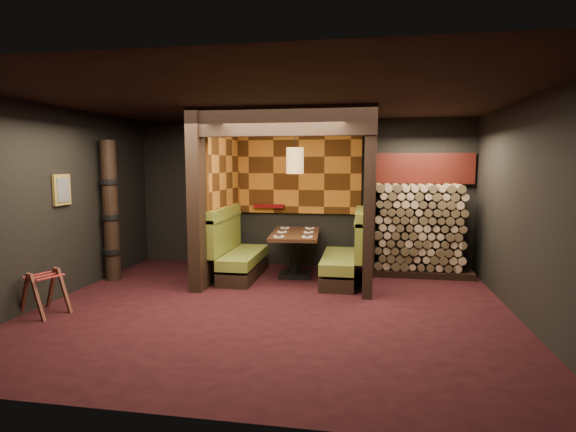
# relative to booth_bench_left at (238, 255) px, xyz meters

# --- Properties ---
(floor) EXTENTS (6.50, 5.50, 0.02)m
(floor) POSITION_rel_booth_bench_left_xyz_m (0.96, -1.65, -0.41)
(floor) COLOR black
(floor) RESTS_ON ground
(ceiling) EXTENTS (6.50, 5.50, 0.02)m
(ceiling) POSITION_rel_booth_bench_left_xyz_m (0.96, -1.65, 2.46)
(ceiling) COLOR black
(ceiling) RESTS_ON ground
(wall_back) EXTENTS (6.50, 0.02, 2.85)m
(wall_back) POSITION_rel_booth_bench_left_xyz_m (0.96, 1.11, 1.02)
(wall_back) COLOR black
(wall_back) RESTS_ON ground
(wall_front) EXTENTS (6.50, 0.02, 2.85)m
(wall_front) POSITION_rel_booth_bench_left_xyz_m (0.96, -4.41, 1.02)
(wall_front) COLOR black
(wall_front) RESTS_ON ground
(wall_left) EXTENTS (0.02, 5.50, 2.85)m
(wall_left) POSITION_rel_booth_bench_left_xyz_m (-2.30, -1.65, 1.02)
(wall_left) COLOR black
(wall_left) RESTS_ON ground
(wall_right) EXTENTS (0.02, 5.50, 2.85)m
(wall_right) POSITION_rel_booth_bench_left_xyz_m (4.22, -1.65, 1.02)
(wall_right) COLOR black
(wall_right) RESTS_ON ground
(partition_left) EXTENTS (0.20, 2.20, 2.85)m
(partition_left) POSITION_rel_booth_bench_left_xyz_m (-0.39, -0.00, 1.02)
(partition_left) COLOR black
(partition_left) RESTS_ON floor
(partition_right) EXTENTS (0.15, 2.10, 2.85)m
(partition_right) POSITION_rel_booth_bench_left_xyz_m (2.26, 0.05, 1.02)
(partition_right) COLOR black
(partition_right) RESTS_ON floor
(header_beam) EXTENTS (2.85, 0.18, 0.44)m
(header_beam) POSITION_rel_booth_bench_left_xyz_m (0.94, -0.95, 2.23)
(header_beam) COLOR black
(header_beam) RESTS_ON partition_left
(tapa_back_panel) EXTENTS (2.40, 0.06, 1.55)m
(tapa_back_panel) POSITION_rel_booth_bench_left_xyz_m (0.94, 1.06, 1.42)
(tapa_back_panel) COLOR #A75B1A
(tapa_back_panel) RESTS_ON wall_back
(tapa_side_panel) EXTENTS (0.04, 1.85, 1.45)m
(tapa_side_panel) POSITION_rel_booth_bench_left_xyz_m (-0.27, 0.17, 1.45)
(tapa_side_panel) COLOR #A75B1A
(tapa_side_panel) RESTS_ON partition_left
(lacquer_shelf) EXTENTS (0.60, 0.12, 0.07)m
(lacquer_shelf) POSITION_rel_booth_bench_left_xyz_m (0.36, 1.00, 0.78)
(lacquer_shelf) COLOR #61090C
(lacquer_shelf) RESTS_ON wall_back
(booth_bench_left) EXTENTS (0.68, 1.60, 1.14)m
(booth_bench_left) POSITION_rel_booth_bench_left_xyz_m (0.00, 0.00, 0.00)
(booth_bench_left) COLOR black
(booth_bench_left) RESTS_ON floor
(booth_bench_right) EXTENTS (0.68, 1.60, 1.14)m
(booth_bench_right) POSITION_rel_booth_bench_left_xyz_m (1.89, 0.00, 0.00)
(booth_bench_right) COLOR black
(booth_bench_right) RESTS_ON floor
(dining_table) EXTENTS (0.93, 1.56, 0.80)m
(dining_table) POSITION_rel_booth_bench_left_xyz_m (1.00, 0.21, 0.16)
(dining_table) COLOR black
(dining_table) RESTS_ON floor
(place_settings) EXTENTS (0.73, 1.25, 0.03)m
(place_settings) POSITION_rel_booth_bench_left_xyz_m (1.00, 0.21, 0.41)
(place_settings) COLOR white
(place_settings) RESTS_ON dining_table
(pendant_lamp) EXTENTS (0.30, 0.30, 1.02)m
(pendant_lamp) POSITION_rel_booth_bench_left_xyz_m (1.00, 0.16, 1.66)
(pendant_lamp) COLOR #AA7D45
(pendant_lamp) RESTS_ON ceiling
(framed_picture) EXTENTS (0.05, 0.36, 0.46)m
(framed_picture) POSITION_rel_booth_bench_left_xyz_m (-2.25, -1.55, 1.22)
(framed_picture) COLOR olive
(framed_picture) RESTS_ON wall_left
(luggage_rack) EXTENTS (0.69, 0.59, 0.64)m
(luggage_rack) POSITION_rel_booth_bench_left_xyz_m (-2.01, -2.35, -0.08)
(luggage_rack) COLOR #4C2116
(luggage_rack) RESTS_ON floor
(totem_column) EXTENTS (0.31, 0.31, 2.40)m
(totem_column) POSITION_rel_booth_bench_left_xyz_m (-2.09, -0.55, 0.79)
(totem_column) COLOR black
(totem_column) RESTS_ON floor
(firewood_stack) EXTENTS (1.73, 0.70, 1.64)m
(firewood_stack) POSITION_rel_booth_bench_left_xyz_m (3.25, 0.70, 0.42)
(firewood_stack) COLOR black
(firewood_stack) RESTS_ON floor
(mosaic_header) EXTENTS (1.83, 0.10, 0.56)m
(mosaic_header) POSITION_rel_booth_bench_left_xyz_m (3.25, 1.03, 1.52)
(mosaic_header) COLOR maroon
(mosaic_header) RESTS_ON wall_back
(bay_front_post) EXTENTS (0.08, 0.08, 2.85)m
(bay_front_post) POSITION_rel_booth_bench_left_xyz_m (2.35, 0.31, 1.02)
(bay_front_post) COLOR black
(bay_front_post) RESTS_ON floor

